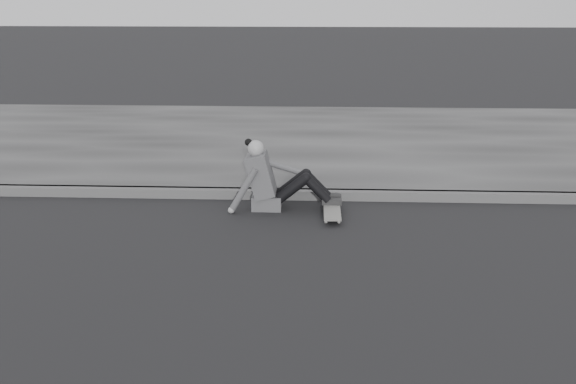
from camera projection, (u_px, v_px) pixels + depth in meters
The scene contains 5 objects.
ground at pixel (248, 287), 5.88m from camera, with size 80.00×80.00×0.00m, color black.
curb at pixel (268, 194), 8.31m from camera, with size 24.00×0.16×0.12m, color #4C4C4C.
sidewalk at pixel (281, 141), 11.19m from camera, with size 24.00×6.00×0.12m, color #393939.
skateboard at pixel (332, 210), 7.68m from camera, with size 0.20×0.78×0.09m.
seated_woman at pixel (272, 180), 7.85m from camera, with size 1.38×0.46×0.88m.
Camera 1 is at (0.60, -5.31, 2.62)m, focal length 40.00 mm.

